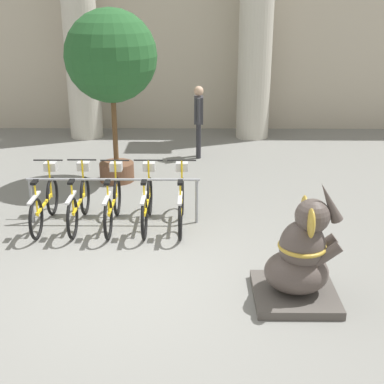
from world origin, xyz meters
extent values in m
plane|color=slate|center=(0.00, 0.00, 0.00)|extent=(60.00, 60.00, 0.00)
cube|color=#B2A893|center=(0.00, 8.60, 3.00)|extent=(20.00, 0.20, 6.00)
cylinder|color=#BCB7A8|center=(-2.18, 7.60, 2.50)|extent=(0.84, 0.84, 5.00)
cylinder|color=#BCB7A8|center=(2.18, 7.60, 2.50)|extent=(0.84, 0.84, 5.00)
cylinder|color=gray|center=(-1.98, 1.95, 0.38)|extent=(0.05, 0.05, 0.75)
cylinder|color=gray|center=(0.73, 1.95, 0.38)|extent=(0.05, 0.05, 0.75)
cylinder|color=gray|center=(-0.62, 1.95, 0.75)|extent=(2.81, 0.04, 0.04)
torus|color=black|center=(-1.73, 2.29, 0.33)|extent=(0.05, 0.66, 0.66)
torus|color=black|center=(-1.73, 1.32, 0.33)|extent=(0.05, 0.66, 0.66)
cube|color=yellow|center=(-1.73, 1.80, 0.38)|extent=(0.04, 0.87, 0.04)
cube|color=#BCBCBC|center=(-1.73, 1.32, 0.67)|extent=(0.06, 0.54, 0.03)
cylinder|color=yellow|center=(-1.73, 1.42, 0.60)|extent=(0.03, 0.03, 0.54)
cube|color=black|center=(-1.73, 1.42, 0.89)|extent=(0.08, 0.18, 0.04)
cylinder|color=yellow|center=(-1.73, 2.25, 0.65)|extent=(0.03, 0.03, 0.65)
cylinder|color=black|center=(-1.73, 2.25, 0.98)|extent=(0.48, 0.03, 0.03)
cube|color=#BCBCBC|center=(-1.73, 2.35, 0.84)|extent=(0.20, 0.16, 0.14)
torus|color=black|center=(-1.18, 2.31, 0.33)|extent=(0.05, 0.66, 0.66)
torus|color=black|center=(-1.18, 1.34, 0.33)|extent=(0.05, 0.66, 0.66)
cube|color=yellow|center=(-1.18, 1.83, 0.38)|extent=(0.04, 0.87, 0.04)
cube|color=#BCBCBC|center=(-1.18, 1.34, 0.67)|extent=(0.06, 0.54, 0.03)
cylinder|color=yellow|center=(-1.18, 1.44, 0.60)|extent=(0.03, 0.03, 0.54)
cube|color=black|center=(-1.18, 1.44, 0.89)|extent=(0.08, 0.18, 0.04)
cylinder|color=yellow|center=(-1.18, 2.27, 0.65)|extent=(0.03, 0.03, 0.65)
cylinder|color=black|center=(-1.18, 2.27, 0.98)|extent=(0.48, 0.03, 0.03)
cube|color=#BCBCBC|center=(-1.18, 2.37, 0.84)|extent=(0.20, 0.16, 0.14)
torus|color=black|center=(-0.62, 2.29, 0.33)|extent=(0.05, 0.66, 0.66)
torus|color=black|center=(-0.62, 1.32, 0.33)|extent=(0.05, 0.66, 0.66)
cube|color=yellow|center=(-0.62, 1.80, 0.38)|extent=(0.04, 0.87, 0.04)
cube|color=#BCBCBC|center=(-0.62, 1.32, 0.67)|extent=(0.06, 0.54, 0.03)
cylinder|color=yellow|center=(-0.62, 1.42, 0.60)|extent=(0.03, 0.03, 0.54)
cube|color=black|center=(-0.62, 1.42, 0.89)|extent=(0.08, 0.18, 0.04)
cylinder|color=yellow|center=(-0.62, 2.25, 0.65)|extent=(0.03, 0.03, 0.65)
cylinder|color=black|center=(-0.62, 2.25, 0.98)|extent=(0.48, 0.03, 0.03)
cube|color=#BCBCBC|center=(-0.62, 2.35, 0.84)|extent=(0.20, 0.16, 0.14)
torus|color=black|center=(-0.07, 2.30, 0.33)|extent=(0.05, 0.66, 0.66)
torus|color=black|center=(-0.07, 1.33, 0.33)|extent=(0.05, 0.66, 0.66)
cube|color=yellow|center=(-0.07, 1.81, 0.38)|extent=(0.04, 0.87, 0.04)
cube|color=#BCBCBC|center=(-0.07, 1.33, 0.67)|extent=(0.06, 0.54, 0.03)
cylinder|color=yellow|center=(-0.07, 1.43, 0.60)|extent=(0.03, 0.03, 0.54)
cube|color=black|center=(-0.07, 1.43, 0.89)|extent=(0.08, 0.18, 0.04)
cylinder|color=yellow|center=(-0.07, 2.26, 0.65)|extent=(0.03, 0.03, 0.65)
cylinder|color=black|center=(-0.07, 2.26, 0.98)|extent=(0.48, 0.03, 0.03)
cube|color=#BCBCBC|center=(-0.07, 2.36, 0.84)|extent=(0.20, 0.16, 0.14)
torus|color=black|center=(0.48, 2.30, 0.33)|extent=(0.05, 0.66, 0.66)
torus|color=black|center=(0.48, 1.33, 0.33)|extent=(0.05, 0.66, 0.66)
cube|color=yellow|center=(0.48, 1.82, 0.38)|extent=(0.04, 0.87, 0.04)
cube|color=#BCBCBC|center=(0.48, 1.33, 0.67)|extent=(0.06, 0.54, 0.03)
cylinder|color=yellow|center=(0.48, 1.43, 0.60)|extent=(0.03, 0.03, 0.54)
cube|color=black|center=(0.48, 1.43, 0.89)|extent=(0.08, 0.18, 0.04)
cylinder|color=yellow|center=(0.48, 2.26, 0.65)|extent=(0.03, 0.03, 0.65)
cylinder|color=black|center=(0.48, 2.26, 0.98)|extent=(0.48, 0.03, 0.03)
cube|color=#BCBCBC|center=(0.48, 2.36, 0.84)|extent=(0.20, 0.16, 0.14)
cube|color=#4C4742|center=(1.96, -0.37, 0.05)|extent=(1.02, 1.02, 0.11)
ellipsoid|color=#4C423D|center=(1.96, -0.37, 0.36)|extent=(0.79, 0.70, 0.51)
ellipsoid|color=#4C423D|center=(2.00, -0.37, 0.71)|extent=(0.56, 0.51, 0.65)
sphere|color=#4C423D|center=(2.10, -0.37, 1.11)|extent=(0.42, 0.42, 0.42)
ellipsoid|color=#B79333|center=(2.04, -0.16, 1.11)|extent=(0.08, 0.30, 0.35)
ellipsoid|color=#B79333|center=(2.04, -0.58, 1.11)|extent=(0.08, 0.30, 0.35)
cone|color=#4C423D|center=(2.28, -0.37, 1.29)|extent=(0.36, 0.15, 0.52)
cylinder|color=#4C423D|center=(2.26, -0.26, 0.64)|extent=(0.41, 0.14, 0.37)
cylinder|color=#4C423D|center=(2.26, -0.49, 0.64)|extent=(0.41, 0.14, 0.37)
torus|color=#B79333|center=(2.00, -0.37, 0.71)|extent=(0.59, 0.59, 0.05)
cylinder|color=#28282D|center=(0.77, 5.81, 0.40)|extent=(0.11, 0.11, 0.80)
cylinder|color=#28282D|center=(0.77, 5.64, 0.40)|extent=(0.11, 0.11, 0.80)
cube|color=#333338|center=(0.77, 5.72, 1.10)|extent=(0.20, 0.32, 0.60)
sphere|color=tan|center=(0.77, 5.72, 1.53)|extent=(0.22, 0.22, 0.22)
cylinder|color=#333338|center=(0.77, 5.92, 1.13)|extent=(0.07, 0.07, 0.54)
cylinder|color=#333338|center=(0.77, 5.52, 1.13)|extent=(0.07, 0.07, 0.54)
cylinder|color=brown|center=(-0.88, 4.05, 0.19)|extent=(0.69, 0.69, 0.37)
cylinder|color=brown|center=(-0.88, 4.05, 1.07)|extent=(0.10, 0.10, 1.40)
sphere|color=#235628|center=(-0.88, 4.05, 2.47)|extent=(1.74, 1.74, 1.74)
camera|label=1|loc=(0.73, -6.18, 3.57)|focal=50.00mm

